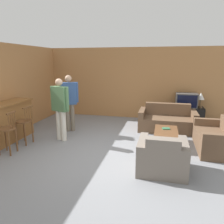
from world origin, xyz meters
TOP-DOWN VIEW (x-y plane):
  - ground_plane at (0.00, 0.00)m, footprint 24.00×24.00m
  - wall_back at (0.00, 3.70)m, footprint 9.40×0.08m
  - wall_left at (-3.18, 1.35)m, footprint 0.08×8.70m
  - bar_chair_near at (-2.29, -0.33)m, footprint 0.42×0.42m
  - bar_chair_mid at (-2.29, 0.32)m, footprint 0.43×0.43m
  - couch_far at (1.32, 2.35)m, footprint 1.71×0.92m
  - armchair_near at (1.19, -0.39)m, footprint 0.93×0.87m
  - loveseat_right at (2.47, 0.98)m, footprint 0.84×1.47m
  - coffee_table at (1.28, 1.09)m, footprint 0.59×1.05m
  - tv_unit at (1.94, 3.31)m, footprint 1.19×0.55m
  - tv at (1.94, 3.31)m, footprint 0.70×0.47m
  - book_on_table at (1.27, 1.23)m, footprint 0.21×0.17m
  - table_lamp at (2.39, 3.31)m, footprint 0.25×0.25m
  - person_by_window at (-1.58, 1.57)m, footprint 0.50×0.36m
  - person_by_counter at (-1.48, 0.77)m, footprint 0.58×0.32m

SIDE VIEW (x-z plane):
  - ground_plane at x=0.00m, z-range 0.00..0.00m
  - tv_unit at x=1.94m, z-range 0.00..0.57m
  - loveseat_right at x=2.47m, z-range -0.10..0.67m
  - couch_far at x=1.32m, z-range -0.11..0.69m
  - armchair_near at x=1.19m, z-range -0.10..0.68m
  - coffee_table at x=1.28m, z-range 0.13..0.50m
  - book_on_table at x=1.27m, z-range 0.37..0.40m
  - bar_chair_near at x=-2.29m, z-range 0.04..1.04m
  - bar_chair_mid at x=-2.29m, z-range 0.04..1.04m
  - tv at x=1.94m, z-range 0.57..1.04m
  - person_by_counter at x=-1.48m, z-range 0.10..1.77m
  - table_lamp at x=2.39m, z-range 0.69..1.20m
  - person_by_window at x=-1.58m, z-range 0.12..1.82m
  - wall_back at x=0.00m, z-range 0.00..2.60m
  - wall_left at x=-3.18m, z-range 0.00..2.60m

